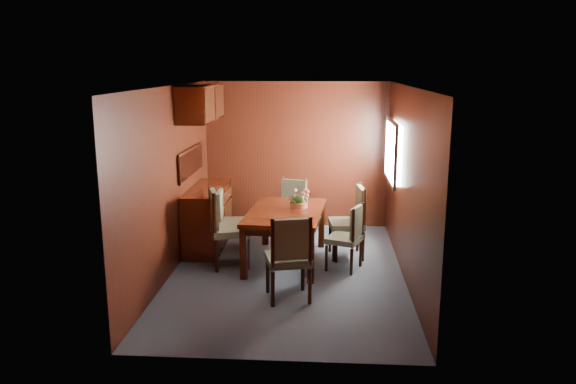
# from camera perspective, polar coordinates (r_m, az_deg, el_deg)

# --- Properties ---
(ground) EXTENTS (4.50, 4.50, 0.00)m
(ground) POSITION_cam_1_polar(r_m,az_deg,el_deg) (7.42, -0.07, -8.17)
(ground) COLOR #38434D
(ground) RESTS_ON ground
(room_shell) EXTENTS (3.06, 4.52, 2.41)m
(room_shell) POSITION_cam_1_polar(r_m,az_deg,el_deg) (7.34, -0.71, 4.76)
(room_shell) COLOR black
(room_shell) RESTS_ON ground
(sideboard) EXTENTS (0.48, 1.40, 0.90)m
(sideboard) POSITION_cam_1_polar(r_m,az_deg,el_deg) (8.40, -8.15, -2.57)
(sideboard) COLOR #371106
(sideboard) RESTS_ON ground
(dining_table) EXTENTS (1.10, 1.64, 0.73)m
(dining_table) POSITION_cam_1_polar(r_m,az_deg,el_deg) (7.63, -0.22, -2.62)
(dining_table) COLOR #371106
(dining_table) RESTS_ON ground
(chair_left_near) EXTENTS (0.62, 0.63, 1.07)m
(chair_left_near) POSITION_cam_1_polar(r_m,az_deg,el_deg) (7.53, -6.59, -3.21)
(chair_left_near) COLOR black
(chair_left_near) RESTS_ON ground
(chair_left_far) EXTENTS (0.45, 0.47, 0.92)m
(chair_left_far) POSITION_cam_1_polar(r_m,az_deg,el_deg) (8.12, -6.18, -2.58)
(chair_left_far) COLOR black
(chair_left_far) RESTS_ON ground
(chair_right_near) EXTENTS (0.53, 0.54, 0.89)m
(chair_right_near) POSITION_cam_1_polar(r_m,az_deg,el_deg) (7.42, 6.23, -4.24)
(chair_right_near) COLOR black
(chair_right_near) RESTS_ON ground
(chair_right_far) EXTENTS (0.52, 0.54, 1.02)m
(chair_right_far) POSITION_cam_1_polar(r_m,az_deg,el_deg) (7.92, 6.54, -2.58)
(chair_right_far) COLOR black
(chair_right_far) RESTS_ON ground
(chair_head) EXTENTS (0.58, 0.57, 1.03)m
(chair_head) POSITION_cam_1_polar(r_m,az_deg,el_deg) (6.38, 0.15, -6.28)
(chair_head) COLOR black
(chair_head) RESTS_ON ground
(chair_foot) EXTENTS (0.56, 0.55, 0.95)m
(chair_foot) POSITION_cam_1_polar(r_m,az_deg,el_deg) (8.65, 0.35, -1.47)
(chair_foot) COLOR black
(chair_foot) RESTS_ON ground
(flower_centerpiece) EXTENTS (0.26, 0.26, 0.26)m
(flower_centerpiece) POSITION_cam_1_polar(r_m,az_deg,el_deg) (7.73, 1.12, -0.67)
(flower_centerpiece) COLOR #C15C3B
(flower_centerpiece) RESTS_ON dining_table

